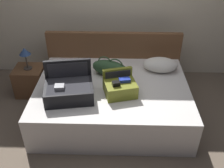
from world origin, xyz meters
TOP-DOWN VIEW (x-y plane):
  - ground_plane at (0.00, 0.00)m, footprint 12.00×12.00m
  - bed at (0.00, 0.40)m, footprint 2.04×1.51m
  - headboard at (0.00, 1.20)m, footprint 2.08×0.08m
  - hard_case_large at (-0.53, 0.14)m, footprint 0.65×0.54m
  - hard_case_medium at (0.10, 0.22)m, footprint 0.45×0.42m
  - duffel_bag at (-0.03, 0.64)m, footprint 0.58×0.40m
  - pillow_near_headboard at (0.68, 0.80)m, footprint 0.51×0.33m
  - nightstand at (-1.30, 0.91)m, footprint 0.44×0.40m
  - table_lamp at (-1.30, 0.91)m, footprint 0.17×0.17m

SIDE VIEW (x-z plane):
  - ground_plane at x=0.00m, z-range 0.00..0.00m
  - nightstand at x=-1.30m, z-range 0.00..0.45m
  - bed at x=0.00m, z-range 0.00..0.50m
  - headboard at x=0.00m, z-range 0.00..0.92m
  - pillow_near_headboard at x=0.68m, z-range 0.50..0.70m
  - hard_case_medium at x=0.10m, z-range 0.47..0.75m
  - hard_case_large at x=-0.53m, z-range 0.42..0.83m
  - duffel_bag at x=-0.03m, z-range 0.48..0.77m
  - table_lamp at x=-1.30m, z-range 0.54..0.88m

